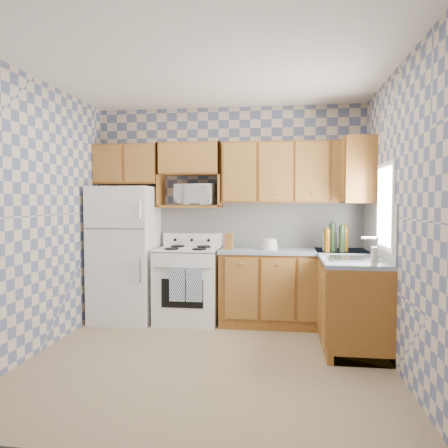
# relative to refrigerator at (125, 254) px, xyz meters

# --- Properties ---
(floor) EXTENTS (3.40, 3.40, 0.00)m
(floor) POSITION_rel_refrigerator_xyz_m (1.27, -1.25, -0.84)
(floor) COLOR #806F52
(floor) RESTS_ON ground
(back_wall) EXTENTS (3.40, 0.02, 2.70)m
(back_wall) POSITION_rel_refrigerator_xyz_m (1.27, 0.35, 0.51)
(back_wall) COLOR slate
(back_wall) RESTS_ON ground
(right_wall) EXTENTS (0.02, 3.20, 2.70)m
(right_wall) POSITION_rel_refrigerator_xyz_m (2.97, -1.25, 0.51)
(right_wall) COLOR slate
(right_wall) RESTS_ON ground
(backsplash_back) EXTENTS (2.60, 0.02, 0.56)m
(backsplash_back) POSITION_rel_refrigerator_xyz_m (1.68, 0.34, 0.36)
(backsplash_back) COLOR silver
(backsplash_back) RESTS_ON back_wall
(backsplash_right) EXTENTS (0.02, 1.60, 0.56)m
(backsplash_right) POSITION_rel_refrigerator_xyz_m (2.96, -0.45, 0.36)
(backsplash_right) COLOR silver
(backsplash_right) RESTS_ON right_wall
(refrigerator) EXTENTS (0.75, 0.70, 1.68)m
(refrigerator) POSITION_rel_refrigerator_xyz_m (0.00, 0.00, 0.00)
(refrigerator) COLOR white
(refrigerator) RESTS_ON floor
(stove_body) EXTENTS (0.76, 0.65, 0.90)m
(stove_body) POSITION_rel_refrigerator_xyz_m (0.80, 0.03, -0.39)
(stove_body) COLOR white
(stove_body) RESTS_ON floor
(cooktop) EXTENTS (0.76, 0.65, 0.02)m
(cooktop) POSITION_rel_refrigerator_xyz_m (0.80, 0.03, 0.07)
(cooktop) COLOR silver
(cooktop) RESTS_ON stove_body
(backguard) EXTENTS (0.76, 0.08, 0.17)m
(backguard) POSITION_rel_refrigerator_xyz_m (0.80, 0.30, 0.16)
(backguard) COLOR white
(backguard) RESTS_ON cooktop
(dish_towel_left) EXTENTS (0.19, 0.02, 0.40)m
(dish_towel_left) POSITION_rel_refrigerator_xyz_m (0.75, -0.32, -0.31)
(dish_towel_left) COLOR navy
(dish_towel_left) RESTS_ON stove_body
(dish_towel_right) EXTENTS (0.19, 0.02, 0.40)m
(dish_towel_right) POSITION_rel_refrigerator_xyz_m (0.95, -0.32, -0.31)
(dish_towel_right) COLOR navy
(dish_towel_right) RESTS_ON stove_body
(base_cabinets_back) EXTENTS (1.75, 0.60, 0.88)m
(base_cabinets_back) POSITION_rel_refrigerator_xyz_m (2.10, 0.05, -0.40)
(base_cabinets_back) COLOR brown
(base_cabinets_back) RESTS_ON floor
(base_cabinets_right) EXTENTS (0.60, 1.60, 0.88)m
(base_cabinets_right) POSITION_rel_refrigerator_xyz_m (2.67, -0.45, -0.40)
(base_cabinets_right) COLOR brown
(base_cabinets_right) RESTS_ON floor
(countertop_back) EXTENTS (1.77, 0.63, 0.04)m
(countertop_back) POSITION_rel_refrigerator_xyz_m (2.10, 0.05, 0.06)
(countertop_back) COLOR slate
(countertop_back) RESTS_ON base_cabinets_back
(countertop_right) EXTENTS (0.63, 1.60, 0.04)m
(countertop_right) POSITION_rel_refrigerator_xyz_m (2.67, -0.45, 0.06)
(countertop_right) COLOR slate
(countertop_right) RESTS_ON base_cabinets_right
(upper_cabinets_back) EXTENTS (1.75, 0.33, 0.74)m
(upper_cabinets_back) POSITION_rel_refrigerator_xyz_m (2.10, 0.19, 1.01)
(upper_cabinets_back) COLOR brown
(upper_cabinets_back) RESTS_ON back_wall
(upper_cabinets_fridge) EXTENTS (0.82, 0.33, 0.50)m
(upper_cabinets_fridge) POSITION_rel_refrigerator_xyz_m (-0.02, 0.19, 1.13)
(upper_cabinets_fridge) COLOR brown
(upper_cabinets_fridge) RESTS_ON back_wall
(upper_cabinets_right) EXTENTS (0.33, 0.70, 0.74)m
(upper_cabinets_right) POSITION_rel_refrigerator_xyz_m (2.81, 0.00, 1.01)
(upper_cabinets_right) COLOR brown
(upper_cabinets_right) RESTS_ON right_wall
(microwave_shelf) EXTENTS (0.80, 0.33, 0.03)m
(microwave_shelf) POSITION_rel_refrigerator_xyz_m (0.80, 0.19, 0.60)
(microwave_shelf) COLOR brown
(microwave_shelf) RESTS_ON back_wall
(microwave) EXTENTS (0.52, 0.38, 0.27)m
(microwave) POSITION_rel_refrigerator_xyz_m (0.87, 0.19, 0.74)
(microwave) COLOR white
(microwave) RESTS_ON microwave_shelf
(sink) EXTENTS (0.48, 0.40, 0.03)m
(sink) POSITION_rel_refrigerator_xyz_m (2.67, -0.80, 0.09)
(sink) COLOR #B7B7BC
(sink) RESTS_ON countertop_right
(window) EXTENTS (0.02, 0.66, 0.86)m
(window) POSITION_rel_refrigerator_xyz_m (2.96, -0.80, 0.61)
(window) COLOR white
(window) RESTS_ON right_wall
(bottle_0) EXTENTS (0.07, 0.07, 0.33)m
(bottle_0) POSITION_rel_refrigerator_xyz_m (2.53, -0.11, 0.24)
(bottle_0) COLOR black
(bottle_0) RESTS_ON countertop_back
(bottle_1) EXTENTS (0.07, 0.07, 0.30)m
(bottle_1) POSITION_rel_refrigerator_xyz_m (2.63, -0.17, 0.23)
(bottle_1) COLOR black
(bottle_1) RESTS_ON countertop_back
(bottle_2) EXTENTS (0.07, 0.07, 0.28)m
(bottle_2) POSITION_rel_refrigerator_xyz_m (2.68, -0.07, 0.22)
(bottle_2) COLOR #5E370D
(bottle_2) RESTS_ON countertop_back
(bottle_3) EXTENTS (0.07, 0.07, 0.26)m
(bottle_3) POSITION_rel_refrigerator_xyz_m (2.46, -0.19, 0.21)
(bottle_3) COLOR #5E370D
(bottle_3) RESTS_ON countertop_back
(knife_block) EXTENTS (0.10, 0.10, 0.20)m
(knife_block) POSITION_rel_refrigerator_xyz_m (1.32, -0.04, 0.18)
(knife_block) COLOR brown
(knife_block) RESTS_ON countertop_back
(electric_kettle) EXTENTS (0.17, 0.17, 0.21)m
(electric_kettle) POSITION_rel_refrigerator_xyz_m (2.52, -0.04, 0.19)
(electric_kettle) COLOR white
(electric_kettle) RESTS_ON countertop_back
(food_containers) EXTENTS (0.19, 0.19, 0.13)m
(food_containers) POSITION_rel_refrigerator_xyz_m (1.81, -0.01, 0.14)
(food_containers) COLOR beige
(food_containers) RESTS_ON countertop_back
(soap_bottle) EXTENTS (0.06, 0.06, 0.17)m
(soap_bottle) POSITION_rel_refrigerator_xyz_m (2.78, -1.20, 0.17)
(soap_bottle) COLOR beige
(soap_bottle) RESTS_ON countertop_right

